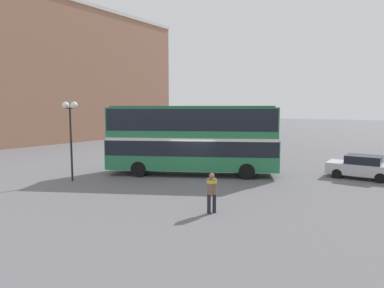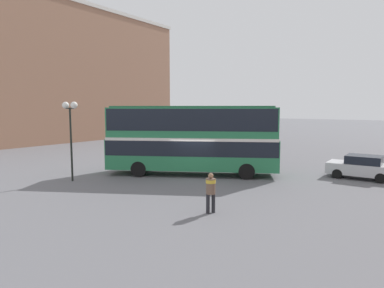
# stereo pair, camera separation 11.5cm
# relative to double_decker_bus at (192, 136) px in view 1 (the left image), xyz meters

# --- Properties ---
(ground_plane) EXTENTS (240.00, 240.00, 0.00)m
(ground_plane) POSITION_rel_double_decker_bus_xyz_m (0.79, -0.61, -2.65)
(ground_plane) COLOR slate
(building_row_left) EXTENTS (9.99, 39.01, 18.28)m
(building_row_left) POSITION_rel_double_decker_bus_xyz_m (-29.52, 8.93, 6.50)
(building_row_left) COLOR #9E7056
(building_row_left) RESTS_ON ground_plane
(double_decker_bus) EXTENTS (11.13, 7.65, 4.62)m
(double_decker_bus) POSITION_rel_double_decker_bus_xyz_m (0.00, 0.00, 0.00)
(double_decker_bus) COLOR #287A4C
(double_decker_bus) RESTS_ON ground_plane
(pedestrian_foreground) EXTENTS (0.59, 0.59, 1.74)m
(pedestrian_foreground) POSITION_rel_double_decker_bus_xyz_m (5.55, -6.49, -1.58)
(pedestrian_foreground) COLOR #232328
(pedestrian_foreground) RESTS_ON ground_plane
(parked_car_kerb_near) EXTENTS (4.43, 2.42, 1.54)m
(parked_car_kerb_near) POSITION_rel_double_decker_bus_xyz_m (-8.60, 15.89, -1.86)
(parked_car_kerb_near) COLOR silver
(parked_car_kerb_near) RESTS_ON ground_plane
(parked_car_kerb_far) EXTENTS (4.57, 2.50, 1.48)m
(parked_car_kerb_far) POSITION_rel_double_decker_bus_xyz_m (-2.84, 10.00, -1.89)
(parked_car_kerb_far) COLOR black
(parked_car_kerb_far) RESTS_ON ground_plane
(parked_car_side_street) EXTENTS (3.95, 1.97, 1.49)m
(parked_car_side_street) POSITION_rel_double_decker_bus_xyz_m (9.59, 5.17, -1.89)
(parked_car_side_street) COLOR silver
(parked_car_side_street) RESTS_ON ground_plane
(street_lamp_twin_globe) EXTENTS (1.25, 0.41, 4.87)m
(street_lamp_twin_globe) POSITION_rel_double_decker_bus_xyz_m (-4.85, -5.94, 1.27)
(street_lamp_twin_globe) COLOR black
(street_lamp_twin_globe) RESTS_ON ground_plane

